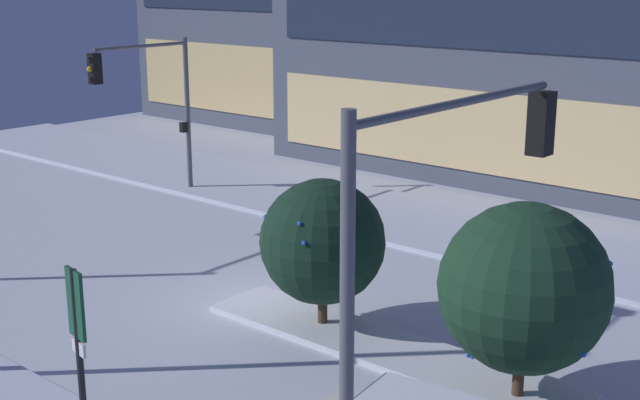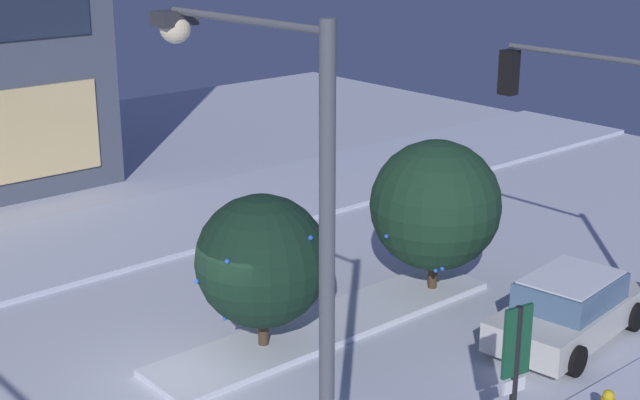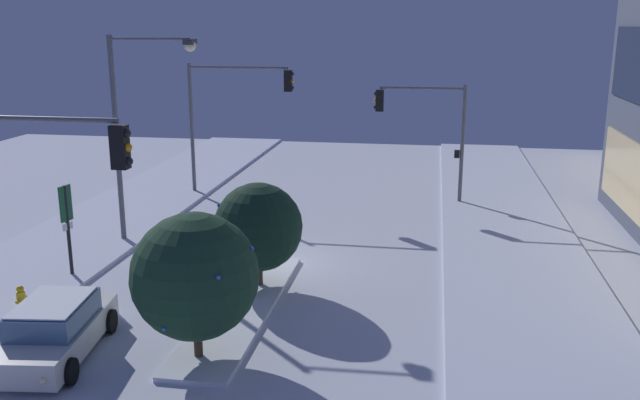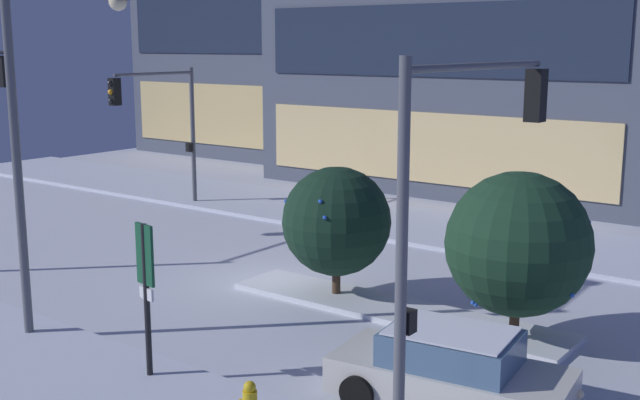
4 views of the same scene
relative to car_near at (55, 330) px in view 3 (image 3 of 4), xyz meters
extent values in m
plane|color=silver|center=(-7.62, 4.07, -0.71)|extent=(52.00, 52.00, 0.00)
cube|color=silver|center=(-7.62, -4.30, -0.64)|extent=(52.00, 5.20, 0.14)
cube|color=silver|center=(-7.62, 12.44, -0.64)|extent=(52.00, 5.20, 0.14)
cube|color=silver|center=(-3.59, 3.88, -0.64)|extent=(9.00, 1.80, 0.14)
cube|color=#E5C67F|center=(-25.56, 20.63, 1.88)|extent=(13.05, 0.10, 3.45)
cube|color=silver|center=(0.00, 0.00, -0.18)|extent=(4.49, 2.35, 0.66)
cube|color=slate|center=(0.00, 0.00, 0.43)|extent=(2.51, 1.92, 0.60)
cube|color=white|center=(0.00, 0.00, 0.76)|extent=(2.32, 1.79, 0.04)
sphere|color=#F9E5B2|center=(2.07, 0.89, -0.21)|extent=(0.16, 0.16, 0.16)
cylinder|color=black|center=(1.29, 1.08, -0.38)|extent=(0.68, 0.30, 0.66)
cylinder|color=black|center=(-1.52, 0.73, -0.38)|extent=(0.68, 0.30, 0.66)
cylinder|color=black|center=(-1.29, -1.08, -0.38)|extent=(0.68, 0.30, 0.66)
cylinder|color=#565960|center=(-17.40, 10.64, 2.10)|extent=(0.18, 0.18, 5.62)
cylinder|color=#565960|center=(-17.40, 8.70, 4.71)|extent=(0.12, 3.88, 0.12)
cube|color=black|center=(-17.40, 6.76, 4.11)|extent=(0.32, 0.36, 1.00)
sphere|color=black|center=(-17.40, 6.57, 4.43)|extent=(0.20, 0.20, 0.20)
sphere|color=orange|center=(-17.40, 6.57, 4.11)|extent=(0.20, 0.20, 0.20)
sphere|color=black|center=(-17.40, 6.57, 3.79)|extent=(0.20, 0.20, 0.20)
cube|color=black|center=(-17.40, 10.42, 1.69)|extent=(0.20, 0.24, 0.36)
cylinder|color=#565960|center=(-17.40, -2.50, 2.53)|extent=(0.18, 0.18, 6.47)
cylinder|color=#565960|center=(-17.40, -0.05, 5.56)|extent=(0.12, 4.90, 0.12)
cube|color=black|center=(-17.40, 2.40, 4.96)|extent=(0.32, 0.36, 1.00)
sphere|color=black|center=(-17.40, 2.59, 5.28)|extent=(0.20, 0.20, 0.20)
sphere|color=orange|center=(-17.40, 2.59, 4.96)|extent=(0.20, 0.20, 0.20)
sphere|color=black|center=(-17.40, 2.59, 4.64)|extent=(0.20, 0.20, 0.20)
cylinder|color=#565960|center=(0.41, -0.08, 5.47)|extent=(0.12, 4.84, 0.12)
cube|color=black|center=(0.41, 2.34, 4.87)|extent=(0.32, 0.36, 1.00)
sphere|color=black|center=(0.41, 2.53, 5.19)|extent=(0.20, 0.20, 0.20)
sphere|color=orange|center=(0.41, 2.53, 4.87)|extent=(0.20, 0.20, 0.20)
sphere|color=black|center=(0.41, 2.53, 4.55)|extent=(0.20, 0.20, 0.20)
cylinder|color=#565960|center=(-9.30, -2.52, 3.25)|extent=(0.20, 0.20, 7.91)
cylinder|color=#565960|center=(-9.35, -0.99, 7.05)|extent=(0.20, 3.05, 0.10)
cube|color=#333338|center=(-9.40, 0.53, 6.95)|extent=(0.56, 0.36, 0.20)
sphere|color=#F9E5B2|center=(-9.40, 0.53, 6.82)|extent=(0.44, 0.44, 0.44)
cylinder|color=gold|center=(-2.54, -2.60, -0.42)|extent=(0.26, 0.26, 0.58)
sphere|color=gold|center=(-2.54, -2.60, -0.06)|extent=(0.22, 0.22, 0.22)
cylinder|color=gold|center=(-2.72, -2.60, -0.39)|extent=(0.12, 0.10, 0.10)
cylinder|color=gold|center=(-2.36, -2.60, -0.39)|extent=(0.12, 0.10, 0.10)
cylinder|color=black|center=(-5.28, -2.49, 0.88)|extent=(0.12, 0.12, 3.18)
cube|color=#144C2D|center=(-5.28, -2.49, 1.87)|extent=(0.55, 0.16, 1.20)
cube|color=white|center=(-5.28, -2.49, 1.09)|extent=(0.44, 0.13, 0.24)
cylinder|color=#473323|center=(-5.39, 3.97, -0.28)|extent=(0.22, 0.22, 0.86)
sphere|color=black|center=(-5.39, 3.97, 1.35)|extent=(2.82, 2.82, 2.82)
sphere|color=blue|center=(-6.63, 3.45, 1.81)|extent=(0.10, 0.10, 0.10)
sphere|color=blue|center=(-6.24, 4.17, 0.22)|extent=(0.10, 0.10, 0.10)
sphere|color=blue|center=(-5.04, 2.81, 2.10)|extent=(0.10, 0.10, 0.10)
sphere|color=blue|center=(-6.71, 4.44, 1.10)|extent=(0.10, 0.10, 0.10)
sphere|color=blue|center=(-4.84, 2.71, 1.74)|extent=(0.10, 0.10, 0.10)
cylinder|color=#473323|center=(-0.35, 3.69, -0.25)|extent=(0.22, 0.22, 0.93)
sphere|color=#193823|center=(-0.35, 3.69, 1.57)|extent=(3.17, 3.17, 3.17)
sphere|color=blue|center=(-1.88, 3.80, 1.11)|extent=(0.10, 0.10, 0.10)
sphere|color=blue|center=(-0.98, 3.04, 0.24)|extent=(0.10, 0.10, 0.10)
sphere|color=blue|center=(0.82, 4.68, 2.03)|extent=(0.10, 0.10, 0.10)
sphere|color=blue|center=(-0.96, 2.86, 0.34)|extent=(0.10, 0.10, 0.10)
sphere|color=blue|center=(-0.53, 5.10, 2.30)|extent=(0.10, 0.10, 0.10)
sphere|color=blue|center=(-1.19, 4.30, 0.35)|extent=(0.10, 0.10, 0.10)
sphere|color=blue|center=(0.99, 3.38, 0.75)|extent=(0.10, 0.10, 0.10)
camera|label=1|loc=(6.31, -10.00, 7.14)|focal=48.29mm
camera|label=2|loc=(-16.23, -10.36, 8.38)|focal=51.68mm
camera|label=3|loc=(14.73, 9.34, 7.55)|focal=38.46mm
camera|label=4|loc=(6.24, -12.30, 5.82)|focal=44.78mm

